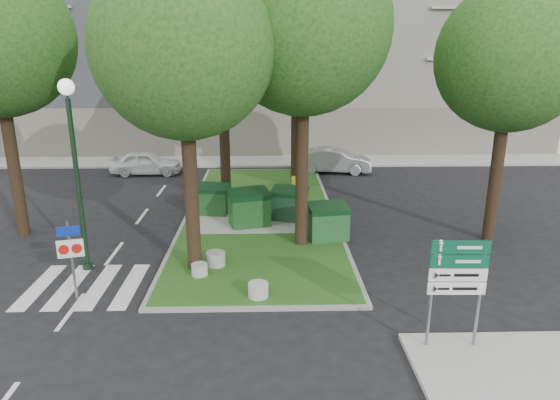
{
  "coord_description": "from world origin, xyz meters",
  "views": [
    {
      "loc": [
        0.83,
        -12.13,
        6.76
      ],
      "look_at": [
        1.23,
        3.62,
        2.0
      ],
      "focal_mm": 32.0,
      "sensor_mm": 36.0,
      "label": 1
    }
  ],
  "objects_px": {
    "tree_median_near_left": "(186,29)",
    "traffic_sign_pole": "(71,250)",
    "tree_median_mid": "(224,44)",
    "bollard_left": "(200,269)",
    "car_white": "(146,163)",
    "street_lamp": "(74,154)",
    "bollard_right": "(258,290)",
    "dumpster_a": "(212,199)",
    "bollard_mid": "(216,259)",
    "dumpster_c": "(289,204)",
    "litter_bin": "(296,185)",
    "car_silver": "(333,160)",
    "dumpster_d": "(328,222)",
    "directional_sign": "(457,277)",
    "tree_median_far": "(298,14)",
    "tree_street_right": "(515,43)",
    "tree_median_near_right": "(307,9)",
    "dumpster_b": "(249,208)"
  },
  "relations": [
    {
      "from": "tree_median_mid",
      "to": "tree_street_right",
      "type": "bearing_deg",
      "value": -21.8
    },
    {
      "from": "litter_bin",
      "to": "car_silver",
      "type": "xyz_separation_m",
      "value": [
        2.39,
        4.65,
        0.19
      ]
    },
    {
      "from": "tree_median_near_left",
      "to": "dumpster_a",
      "type": "bearing_deg",
      "value": 90.96
    },
    {
      "from": "dumpster_b",
      "to": "traffic_sign_pole",
      "type": "height_order",
      "value": "traffic_sign_pole"
    },
    {
      "from": "bollard_left",
      "to": "bollard_mid",
      "type": "xyz_separation_m",
      "value": [
        0.43,
        0.72,
        0.04
      ]
    },
    {
      "from": "bollard_mid",
      "to": "dumpster_c",
      "type": "bearing_deg",
      "value": 60.4
    },
    {
      "from": "tree_median_mid",
      "to": "street_lamp",
      "type": "xyz_separation_m",
      "value": [
        -4.06,
        -6.32,
        -3.23
      ]
    },
    {
      "from": "bollard_right",
      "to": "traffic_sign_pole",
      "type": "xyz_separation_m",
      "value": [
        -5.14,
        0.22,
        1.17
      ]
    },
    {
      "from": "tree_median_near_left",
      "to": "car_white",
      "type": "distance_m",
      "value": 15.26
    },
    {
      "from": "dumpster_d",
      "to": "directional_sign",
      "type": "relative_size",
      "value": 0.6
    },
    {
      "from": "tree_median_mid",
      "to": "traffic_sign_pole",
      "type": "bearing_deg",
      "value": -113.88
    },
    {
      "from": "dumpster_d",
      "to": "street_lamp",
      "type": "distance_m",
      "value": 8.79
    },
    {
      "from": "tree_median_near_left",
      "to": "tree_median_mid",
      "type": "relative_size",
      "value": 1.05
    },
    {
      "from": "traffic_sign_pole",
      "to": "tree_median_mid",
      "type": "bearing_deg",
      "value": 51.57
    },
    {
      "from": "street_lamp",
      "to": "traffic_sign_pole",
      "type": "relative_size",
      "value": 2.57
    },
    {
      "from": "dumpster_a",
      "to": "bollard_right",
      "type": "bearing_deg",
      "value": -65.28
    },
    {
      "from": "bollard_left",
      "to": "bollard_right",
      "type": "xyz_separation_m",
      "value": [
        1.82,
        -1.45,
        0.02
      ]
    },
    {
      "from": "traffic_sign_pole",
      "to": "dumpster_c",
      "type": "bearing_deg",
      "value": 31.09
    },
    {
      "from": "tree_median_far",
      "to": "dumpster_c",
      "type": "xyz_separation_m",
      "value": [
        -0.59,
        -4.89,
        -7.56
      ]
    },
    {
      "from": "car_white",
      "to": "bollard_left",
      "type": "bearing_deg",
      "value": -161.94
    },
    {
      "from": "tree_median_near_left",
      "to": "dumpster_d",
      "type": "bearing_deg",
      "value": 28.21
    },
    {
      "from": "car_white",
      "to": "street_lamp",
      "type": "bearing_deg",
      "value": -176.53
    },
    {
      "from": "street_lamp",
      "to": "car_white",
      "type": "bearing_deg",
      "value": 94.62
    },
    {
      "from": "tree_median_near_left",
      "to": "tree_median_far",
      "type": "bearing_deg",
      "value": 68.72
    },
    {
      "from": "bollard_right",
      "to": "dumpster_a",
      "type": "bearing_deg",
      "value": 105.28
    },
    {
      "from": "bollard_right",
      "to": "dumpster_c",
      "type": "bearing_deg",
      "value": 80.15
    },
    {
      "from": "dumpster_d",
      "to": "litter_bin",
      "type": "height_order",
      "value": "dumpster_d"
    },
    {
      "from": "street_lamp",
      "to": "dumpster_d",
      "type": "bearing_deg",
      "value": 15.33
    },
    {
      "from": "tree_median_near_left",
      "to": "litter_bin",
      "type": "bearing_deg",
      "value": 66.86
    },
    {
      "from": "dumpster_c",
      "to": "car_silver",
      "type": "bearing_deg",
      "value": 87.3
    },
    {
      "from": "dumpster_c",
      "to": "tree_median_near_right",
      "type": "bearing_deg",
      "value": -65.35
    },
    {
      "from": "tree_street_right",
      "to": "car_white",
      "type": "distance_m",
      "value": 19.41
    },
    {
      "from": "dumpster_c",
      "to": "litter_bin",
      "type": "bearing_deg",
      "value": 98.75
    },
    {
      "from": "dumpster_b",
      "to": "car_white",
      "type": "relative_size",
      "value": 0.46
    },
    {
      "from": "dumpster_c",
      "to": "bollard_right",
      "type": "relative_size",
      "value": 2.91
    },
    {
      "from": "car_white",
      "to": "car_silver",
      "type": "xyz_separation_m",
      "value": [
        10.59,
        0.14,
        0.04
      ]
    },
    {
      "from": "bollard_right",
      "to": "tree_median_far",
      "type": "bearing_deg",
      "value": 81.4
    },
    {
      "from": "street_lamp",
      "to": "bollard_left",
      "type": "bearing_deg",
      "value": -12.1
    },
    {
      "from": "litter_bin",
      "to": "car_white",
      "type": "height_order",
      "value": "car_white"
    },
    {
      "from": "tree_median_mid",
      "to": "traffic_sign_pole",
      "type": "distance_m",
      "value": 10.64
    },
    {
      "from": "bollard_mid",
      "to": "car_silver",
      "type": "xyz_separation_m",
      "value": [
        5.45,
        12.98,
        0.36
      ]
    },
    {
      "from": "directional_sign",
      "to": "car_silver",
      "type": "xyz_separation_m",
      "value": [
        -0.49,
        17.64,
        -1.16
      ]
    },
    {
      "from": "tree_median_mid",
      "to": "bollard_left",
      "type": "distance_m",
      "value": 9.76
    },
    {
      "from": "tree_median_near_left",
      "to": "traffic_sign_pole",
      "type": "distance_m",
      "value": 6.89
    },
    {
      "from": "car_silver",
      "to": "dumpster_d",
      "type": "bearing_deg",
      "value": 179.44
    },
    {
      "from": "dumpster_a",
      "to": "litter_bin",
      "type": "relative_size",
      "value": 1.91
    },
    {
      "from": "litter_bin",
      "to": "street_lamp",
      "type": "height_order",
      "value": "street_lamp"
    },
    {
      "from": "tree_median_near_right",
      "to": "dumpster_d",
      "type": "xyz_separation_m",
      "value": [
        0.91,
        0.37,
        -7.22
      ]
    },
    {
      "from": "car_white",
      "to": "car_silver",
      "type": "relative_size",
      "value": 0.91
    },
    {
      "from": "directional_sign",
      "to": "car_white",
      "type": "bearing_deg",
      "value": 123.82
    }
  ]
}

